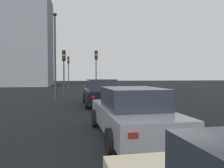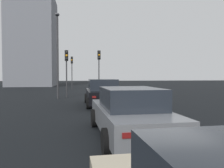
# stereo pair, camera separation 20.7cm
# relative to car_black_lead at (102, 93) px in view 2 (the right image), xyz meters

# --- Properties ---
(ground_plane) EXTENTS (160.00, 160.00, 0.20)m
(ground_plane) POSITION_rel_car_black_lead_xyz_m (-8.95, -0.01, -0.88)
(ground_plane) COLOR black
(car_black_lead) EXTENTS (4.62, 2.15, 1.64)m
(car_black_lead) POSITION_rel_car_black_lead_xyz_m (0.00, 0.00, 0.00)
(car_black_lead) COLOR black
(car_black_lead) RESTS_ON ground_plane
(car_grey_second) EXTENTS (4.83, 2.15, 1.49)m
(car_grey_second) POSITION_rel_car_black_lead_xyz_m (-7.28, -0.12, -0.06)
(car_grey_second) COLOR slate
(car_grey_second) RESTS_ON ground_plane
(traffic_light_near_left) EXTENTS (0.33, 0.31, 4.01)m
(traffic_light_near_left) POSITION_rel_car_black_lead_xyz_m (5.45, 2.52, 2.10)
(traffic_light_near_left) COLOR #2D2D30
(traffic_light_near_left) RESTS_ON ground_plane
(traffic_light_near_right) EXTENTS (0.32, 0.28, 4.37)m
(traffic_light_near_right) POSITION_rel_car_black_lead_xyz_m (15.98, 2.50, 2.35)
(traffic_light_near_right) COLOR #2D2D30
(traffic_light_near_right) RESTS_ON ground_plane
(traffic_light_far_left) EXTENTS (0.33, 0.30, 4.39)m
(traffic_light_far_left) POSITION_rel_car_black_lead_xyz_m (8.68, -0.49, 2.36)
(traffic_light_far_left) COLOR #2D2D30
(traffic_light_far_left) RESTS_ON ground_plane
(street_lamp_kerbside) EXTENTS (0.56, 0.36, 6.83)m
(street_lamp_kerbside) POSITION_rel_car_black_lead_xyz_m (4.49, 3.16, 3.27)
(street_lamp_kerbside) COLOR #2D2D30
(street_lamp_kerbside) RESTS_ON ground_plane
(building_facade_left) EXTENTS (9.69, 7.79, 16.31)m
(building_facade_left) POSITION_rel_car_black_lead_xyz_m (29.07, 9.99, 7.37)
(building_facade_left) COLOR slate
(building_facade_left) RESTS_ON ground_plane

